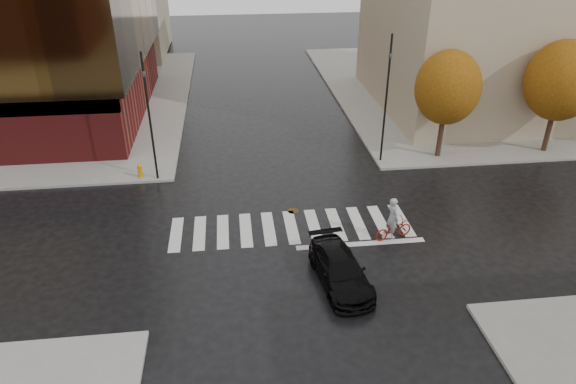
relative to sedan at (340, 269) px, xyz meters
name	(u,v)px	position (x,y,z in m)	size (l,w,h in m)	color
ground	(293,233)	(-1.46, 3.91, -0.64)	(120.00, 120.00, 0.00)	black
sidewalk_ne	(500,86)	(19.54, 24.91, -0.57)	(30.00, 30.00, 0.15)	gray
crosswalk	(291,227)	(-1.46, 4.41, -0.64)	(12.00, 3.00, 0.01)	silver
tree_ne_a	(448,88)	(8.54, 11.31, 3.82)	(3.80, 3.80, 6.50)	black
tree_ne_b	(561,81)	(15.54, 11.31, 3.98)	(4.20, 4.20, 6.89)	black
sedan	(340,269)	(0.00, 0.00, 0.00)	(1.79, 4.41, 1.28)	black
cyclist	(393,225)	(3.09, 2.91, 0.09)	(1.99, 1.14, 2.14)	maroon
traffic_light_nw	(149,110)	(-8.38, 10.21, 3.54)	(0.18, 0.15, 7.11)	black
traffic_light_ne	(387,91)	(4.84, 11.07, 3.81)	(0.18, 0.20, 7.51)	black
fire_hydrant	(140,170)	(-9.34, 10.41, -0.03)	(0.30, 0.30, 0.83)	orange
manhole	(293,211)	(-1.17, 5.91, -0.63)	(0.60, 0.60, 0.01)	#4D391B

